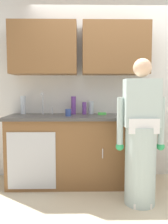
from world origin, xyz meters
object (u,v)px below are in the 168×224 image
(bottle_dish_liquid, at_px, (91,108))
(sponge, at_px, (102,114))
(knife_on_counter, at_px, (123,114))
(bottle_water_tall, at_px, (84,108))
(bottle_cleaner_spray, at_px, (73,105))
(person_at_sink, at_px, (141,143))
(cup_by_sink, at_px, (68,113))
(bottle_soap, at_px, (23,105))
(sink, at_px, (44,116))

(bottle_dish_liquid, relative_size, sponge, 1.68)
(knife_on_counter, bearing_deg, bottle_dish_liquid, -3.90)
(bottle_water_tall, distance_m, bottle_cleaner_spray, 0.16)
(person_at_sink, distance_m, bottle_cleaner_spray, 1.16)
(cup_by_sink, bearing_deg, bottle_soap, 156.01)
(bottle_cleaner_spray, distance_m, sponge, 0.42)
(bottle_water_tall, relative_size, cup_by_sink, 1.84)
(person_at_sink, height_order, bottle_cleaner_spray, person_at_sink)
(person_at_sink, relative_size, bottle_dish_liquid, 8.78)
(sink, distance_m, person_at_sink, 1.33)
(sponge, bearing_deg, bottle_dish_liquid, 138.26)
(person_at_sink, bearing_deg, sink, 152.00)
(bottle_water_tall, height_order, bottle_dish_liquid, bottle_dish_liquid)
(bottle_cleaner_spray, xyz_separation_m, bottle_dish_liquid, (0.25, 0.05, -0.04))
(bottle_water_tall, xyz_separation_m, bottle_dish_liquid, (0.10, 0.06, 0.01))
(bottle_cleaner_spray, height_order, sponge, bottle_cleaner_spray)
(bottle_dish_liquid, distance_m, cup_by_sink, 0.45)
(person_at_sink, distance_m, bottle_water_tall, 1.04)
(bottle_soap, relative_size, knife_on_counter, 1.08)
(knife_on_counter, bearing_deg, bottle_soap, 4.06)
(bottle_water_tall, relative_size, bottle_cleaner_spray, 0.68)
(person_at_sink, xyz_separation_m, sponge, (-0.37, 0.70, 0.26))
(cup_by_sink, bearing_deg, bottle_dish_liquid, 45.11)
(bottle_soap, bearing_deg, bottle_cleaner_spray, -2.12)
(sink, bearing_deg, sponge, 6.11)
(sink, relative_size, bottle_soap, 1.92)
(bottle_soap, relative_size, bottle_dish_liquid, 1.41)
(cup_by_sink, bearing_deg, sink, 163.07)
(person_at_sink, xyz_separation_m, knife_on_counter, (-0.06, 0.75, 0.25))
(person_at_sink, height_order, bottle_water_tall, person_at_sink)
(sink, distance_m, sponge, 0.80)
(bottle_dish_liquid, height_order, sponge, bottle_dish_liquid)
(knife_on_counter, bearing_deg, sponge, 15.50)
(sink, xyz_separation_m, bottle_dish_liquid, (0.65, 0.22, 0.11))
(bottle_cleaner_spray, relative_size, sponge, 2.32)
(bottle_dish_liquid, bearing_deg, person_at_sink, -58.34)
(sink, relative_size, bottle_water_tall, 2.87)
(bottle_cleaner_spray, xyz_separation_m, cup_by_sink, (-0.06, -0.27, -0.08))
(sink, xyz_separation_m, bottle_soap, (-0.33, 0.19, 0.14))
(bottle_soap, bearing_deg, knife_on_counter, -2.41)
(cup_by_sink, relative_size, knife_on_counter, 0.39)
(bottle_cleaner_spray, relative_size, cup_by_sink, 2.70)
(sink, bearing_deg, bottle_soap, 149.65)
(person_at_sink, height_order, sponge, person_at_sink)
(bottle_dish_liquid, relative_size, knife_on_counter, 0.77)
(bottle_water_tall, xyz_separation_m, bottle_soap, (-0.88, 0.04, 0.04))
(sink, relative_size, bottle_dish_liquid, 2.71)
(sink, bearing_deg, bottle_water_tall, 15.75)
(bottle_soap, distance_m, sponge, 1.14)
(sink, height_order, knife_on_counter, sink)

